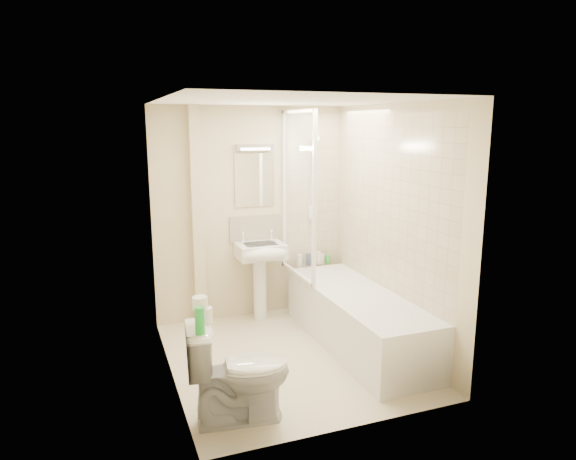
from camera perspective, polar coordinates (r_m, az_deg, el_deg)
name	(u,v)px	position (r m, az deg, el deg)	size (l,w,h in m)	color
floor	(289,357)	(5.08, 0.11, -13.96)	(2.50, 2.50, 0.00)	beige
wall_back	(251,214)	(5.85, -4.19, 1.83)	(2.20, 0.02, 2.40)	beige
wall_left	(167,245)	(4.43, -13.32, -1.67)	(0.02, 2.50, 2.40)	beige
wall_right	(393,227)	(5.17, 11.61, 0.30)	(0.02, 2.50, 2.40)	beige
ceiling	(289,101)	(4.58, 0.12, 14.19)	(2.20, 2.50, 0.02)	white
tile_back	(312,191)	(6.06, 2.65, 4.34)	(0.70, 0.01, 1.75)	beige
tile_right	(391,204)	(5.15, 11.42, 2.81)	(0.01, 2.10, 1.75)	beige
pipe_boxing	(197,218)	(5.66, -10.06, 1.33)	(0.12, 0.12, 2.40)	beige
splashback	(255,228)	(5.89, -3.67, 0.21)	(0.60, 0.01, 0.30)	beige
mirror	(255,180)	(5.80, -3.74, 5.54)	(0.46, 0.01, 0.60)	white
strip_light	(255,147)	(5.75, -3.72, 9.18)	(0.42, 0.07, 0.07)	silver
bathtub	(358,318)	(5.28, 7.75, -9.64)	(0.70, 2.10, 0.55)	white
shower_screen	(298,195)	(5.52, 1.10, 3.88)	(0.04, 0.92, 1.80)	white
shower_fixture	(313,181)	(6.00, 2.82, 5.43)	(0.10, 0.16, 0.99)	white
pedestal_sink	(261,260)	(5.75, -2.97, -3.33)	(0.52, 0.48, 1.01)	white
bottle_white_a	(299,260)	(6.08, 1.28, -3.38)	(0.06, 0.06, 0.14)	white
bottle_blue	(308,259)	(6.12, 2.29, -3.29)	(0.06, 0.06, 0.14)	navy
bottle_cream	(318,258)	(6.17, 3.39, -3.11)	(0.07, 0.07, 0.15)	beige
bottle_white_b	(322,259)	(6.19, 3.78, -3.20)	(0.06, 0.06, 0.12)	silver
bottle_green	(328,259)	(6.22, 4.44, -3.27)	(0.06, 0.06, 0.09)	green
toilet	(239,372)	(3.99, -5.49, -15.42)	(0.81, 0.53, 0.77)	white
toilet_roll_lower	(206,315)	(3.85, -9.13, -9.31)	(0.10, 0.10, 0.11)	white
toilet_roll_upper	(200,303)	(3.81, -9.76, -7.99)	(0.11, 0.11, 0.09)	white
green_bottle	(200,321)	(3.64, -9.78, -9.89)	(0.07, 0.07, 0.20)	green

